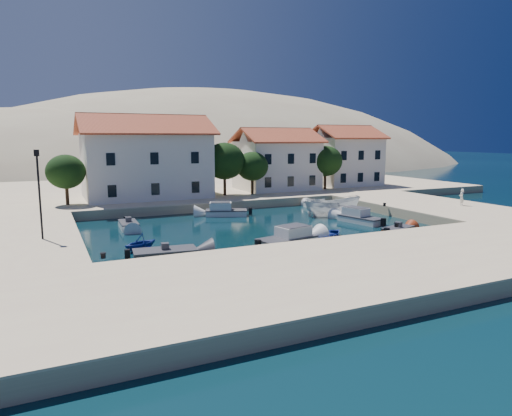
# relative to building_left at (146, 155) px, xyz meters

# --- Properties ---
(ground) EXTENTS (400.00, 400.00, 0.00)m
(ground) POSITION_rel_building_left_xyz_m (6.00, -28.00, -5.94)
(ground) COLOR black
(ground) RESTS_ON ground
(quay_south) EXTENTS (52.00, 12.00, 1.00)m
(quay_south) POSITION_rel_building_left_xyz_m (6.00, -34.00, -5.44)
(quay_south) COLOR #D2B48F
(quay_south) RESTS_ON ground
(quay_east) EXTENTS (11.00, 20.00, 1.00)m
(quay_east) POSITION_rel_building_left_xyz_m (26.50, -18.00, -5.44)
(quay_east) COLOR #D2B48F
(quay_east) RESTS_ON ground
(quay_west) EXTENTS (8.00, 20.00, 1.00)m
(quay_west) POSITION_rel_building_left_xyz_m (-13.00, -18.00, -5.44)
(quay_west) COLOR #D2B48F
(quay_west) RESTS_ON ground
(quay_north) EXTENTS (80.00, 36.00, 1.00)m
(quay_north) POSITION_rel_building_left_xyz_m (8.00, 10.00, -5.44)
(quay_north) COLOR #D2B48F
(quay_north) RESTS_ON ground
(hills) EXTENTS (254.00, 176.00, 99.00)m
(hills) POSITION_rel_building_left_xyz_m (26.64, 95.62, -29.34)
(hills) COLOR tan
(hills) RESTS_ON ground
(building_left) EXTENTS (14.70, 9.45, 9.70)m
(building_left) POSITION_rel_building_left_xyz_m (0.00, 0.00, 0.00)
(building_left) COLOR silver
(building_left) RESTS_ON quay_north
(building_mid) EXTENTS (10.50, 8.40, 8.30)m
(building_mid) POSITION_rel_building_left_xyz_m (18.00, 1.00, -0.71)
(building_mid) COLOR silver
(building_mid) RESTS_ON quay_north
(building_right) EXTENTS (9.45, 8.40, 8.80)m
(building_right) POSITION_rel_building_left_xyz_m (30.00, 2.00, -0.46)
(building_right) COLOR silver
(building_right) RESTS_ON quay_north
(trees) EXTENTS (37.30, 5.30, 6.45)m
(trees) POSITION_rel_building_left_xyz_m (10.51, -2.54, -1.10)
(trees) COLOR #382314
(trees) RESTS_ON quay_north
(lamppost) EXTENTS (0.35, 0.25, 6.22)m
(lamppost) POSITION_rel_building_left_xyz_m (-11.50, -20.00, -1.18)
(lamppost) COLOR black
(lamppost) RESTS_ON quay_west
(bollards) EXTENTS (29.36, 9.56, 0.30)m
(bollards) POSITION_rel_building_left_xyz_m (8.80, -24.13, -4.79)
(bollards) COLOR black
(bollards) RESTS_ON ground
(motorboat_grey_sw) EXTENTS (4.36, 2.30, 1.25)m
(motorboat_grey_sw) POSITION_rel_building_left_xyz_m (-4.09, -25.06, -5.64)
(motorboat_grey_sw) COLOR #38373D
(motorboat_grey_sw) RESTS_ON ground
(cabin_cruiser_south) EXTENTS (4.99, 2.94, 1.60)m
(cabin_cruiser_south) POSITION_rel_building_left_xyz_m (5.12, -25.27, -5.46)
(cabin_cruiser_south) COLOR silver
(cabin_cruiser_south) RESTS_ON ground
(rowboat_south) EXTENTS (5.17, 4.42, 0.91)m
(rowboat_south) POSITION_rel_building_left_xyz_m (8.97, -24.48, -5.94)
(rowboat_south) COLOR navy
(rowboat_south) RESTS_ON ground
(motorboat_red_se) EXTENTS (3.46, 2.38, 1.25)m
(motorboat_red_se) POSITION_rel_building_left_xyz_m (15.51, -25.75, -5.64)
(motorboat_red_se) COLOR maroon
(motorboat_red_se) RESTS_ON ground
(cabin_cruiser_east) EXTENTS (2.72, 4.73, 1.60)m
(cabin_cruiser_east) POSITION_rel_building_left_xyz_m (15.95, -20.21, -5.46)
(cabin_cruiser_east) COLOR silver
(cabin_cruiser_east) RESTS_ON ground
(boat_east) EXTENTS (6.23, 3.96, 2.25)m
(boat_east) POSITION_rel_building_left_xyz_m (15.58, -16.03, -5.94)
(boat_east) COLOR silver
(boat_east) RESTS_ON ground
(motorboat_white_ne) EXTENTS (1.82, 3.15, 1.25)m
(motorboat_white_ne) POSITION_rel_building_left_xyz_m (16.79, -10.60, -5.64)
(motorboat_white_ne) COLOR silver
(motorboat_white_ne) RESTS_ON ground
(rowboat_west) EXTENTS (3.42, 3.26, 1.40)m
(rowboat_west) POSITION_rel_building_left_xyz_m (-5.17, -22.15, -5.94)
(rowboat_west) COLOR navy
(rowboat_west) RESTS_ON ground
(motorboat_white_west) EXTENTS (1.65, 3.44, 1.25)m
(motorboat_white_west) POSITION_rel_building_left_xyz_m (-4.56, -13.69, -5.64)
(motorboat_white_west) COLOR silver
(motorboat_white_west) RESTS_ON ground
(cabin_cruiser_north) EXTENTS (4.64, 3.30, 1.60)m
(cabin_cruiser_north) POSITION_rel_building_left_xyz_m (5.83, -11.04, -5.46)
(cabin_cruiser_north) COLOR silver
(cabin_cruiser_north) RESTS_ON ground
(pedestrian) EXTENTS (0.74, 0.61, 1.76)m
(pedestrian) POSITION_rel_building_left_xyz_m (28.33, -21.00, -4.06)
(pedestrian) COLOR white
(pedestrian) RESTS_ON quay_east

